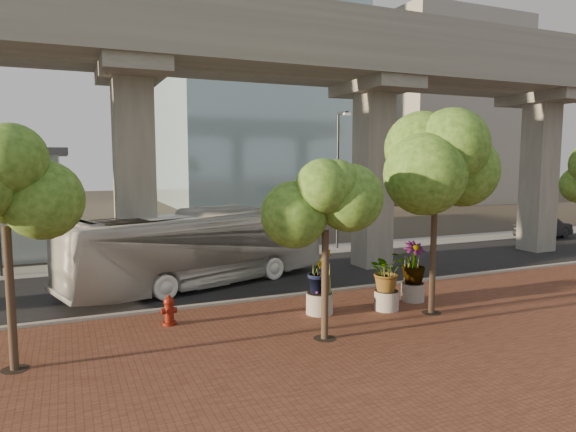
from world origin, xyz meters
name	(u,v)px	position (x,y,z in m)	size (l,w,h in m)	color
ground	(282,286)	(0.00, 0.00, 0.00)	(160.00, 160.00, 0.00)	#363127
brick_plaza	(383,343)	(0.00, -8.00, 0.03)	(70.00, 13.00, 0.06)	brown
asphalt_road	(266,276)	(0.00, 2.00, 0.02)	(90.00, 8.00, 0.04)	black
curb_strip	(301,295)	(0.00, -2.00, 0.08)	(70.00, 0.25, 0.16)	#9D9B92
far_sidewalk	(232,257)	(0.00, 7.50, 0.03)	(90.00, 3.00, 0.06)	#9D9B92
transit_viaduct	(265,124)	(0.00, 2.00, 7.29)	(72.00, 5.60, 12.40)	gray
midrise_block	(437,113)	(38.00, 36.00, 12.00)	(18.00, 16.00, 24.00)	gray
transit_bus	(199,249)	(-3.37, 1.42, 1.70)	(2.86, 12.17, 3.39)	silver
parked_car	(544,228)	(22.55, 5.25, 0.80)	(1.68, 4.84, 1.59)	black
fire_hydrant	(169,310)	(-5.69, -3.69, 0.55)	(0.52, 0.46, 1.03)	maroon
planter_front	(387,274)	(2.06, -5.15, 1.42)	(2.03, 2.03, 2.23)	gray
planter_right	(413,265)	(3.72, -4.53, 1.49)	(2.21, 2.21, 2.36)	gray
planter_left	(320,274)	(-0.45, -4.59, 1.51)	(2.17, 2.17, 2.38)	#A8A397
street_tree_far_west	(4,187)	(-10.17, -5.83, 4.91)	(3.45, 3.45, 6.45)	#4F3D2D
street_tree_near_west	(326,200)	(-1.50, -7.00, 4.41)	(3.29, 3.29, 5.87)	#4F3D2D
street_tree_near_east	(436,170)	(3.34, -6.14, 5.26)	(4.41, 4.41, 7.23)	#4F3D2D
streetlamp_east	(339,171)	(6.96, 7.38, 4.97)	(0.42, 1.23, 8.51)	#2A2B2F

